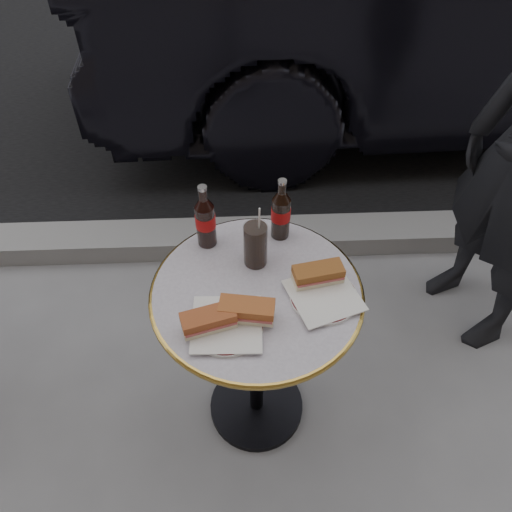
{
  "coord_description": "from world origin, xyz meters",
  "views": [
    {
      "loc": [
        -0.04,
        -0.91,
        1.84
      ],
      "look_at": [
        0.0,
        0.05,
        0.82
      ],
      "focal_mm": 35.0,
      "sensor_mm": 36.0,
      "label": 1
    }
  ],
  "objects_px": {
    "plate_left": "(227,326)",
    "cola_glass": "(255,244)",
    "bistro_table": "(257,357)",
    "plate_right": "(324,297)",
    "cola_bottle_left": "(205,216)",
    "cola_bottle_right": "(281,209)"
  },
  "relations": [
    {
      "from": "plate_left",
      "to": "cola_glass",
      "type": "height_order",
      "value": "cola_glass"
    },
    {
      "from": "bistro_table",
      "to": "plate_right",
      "type": "height_order",
      "value": "plate_right"
    },
    {
      "from": "plate_left",
      "to": "cola_bottle_left",
      "type": "distance_m",
      "value": 0.35
    },
    {
      "from": "plate_left",
      "to": "cola_glass",
      "type": "relative_size",
      "value": 1.34
    },
    {
      "from": "plate_left",
      "to": "cola_glass",
      "type": "bearing_deg",
      "value": 69.75
    },
    {
      "from": "plate_left",
      "to": "cola_bottle_right",
      "type": "xyz_separation_m",
      "value": [
        0.17,
        0.35,
        0.1
      ]
    },
    {
      "from": "plate_left",
      "to": "cola_bottle_right",
      "type": "bearing_deg",
      "value": 64.12
    },
    {
      "from": "plate_left",
      "to": "cola_bottle_left",
      "type": "xyz_separation_m",
      "value": [
        -0.06,
        0.32,
        0.11
      ]
    },
    {
      "from": "plate_right",
      "to": "cola_bottle_left",
      "type": "bearing_deg",
      "value": 144.65
    },
    {
      "from": "cola_bottle_right",
      "to": "cola_glass",
      "type": "distance_m",
      "value": 0.14
    },
    {
      "from": "bistro_table",
      "to": "cola_glass",
      "type": "relative_size",
      "value": 4.93
    },
    {
      "from": "bistro_table",
      "to": "cola_glass",
      "type": "distance_m",
      "value": 0.45
    },
    {
      "from": "plate_left",
      "to": "cola_glass",
      "type": "distance_m",
      "value": 0.26
    },
    {
      "from": "cola_bottle_left",
      "to": "cola_glass",
      "type": "height_order",
      "value": "cola_bottle_left"
    },
    {
      "from": "plate_right",
      "to": "cola_glass",
      "type": "xyz_separation_m",
      "value": [
        -0.19,
        0.15,
        0.07
      ]
    },
    {
      "from": "bistro_table",
      "to": "cola_bottle_left",
      "type": "height_order",
      "value": "cola_bottle_left"
    },
    {
      "from": "plate_left",
      "to": "cola_bottle_right",
      "type": "height_order",
      "value": "cola_bottle_right"
    },
    {
      "from": "plate_left",
      "to": "plate_right",
      "type": "distance_m",
      "value": 0.29
    },
    {
      "from": "cola_bottle_left",
      "to": "plate_right",
      "type": "bearing_deg",
      "value": -35.35
    },
    {
      "from": "bistro_table",
      "to": "cola_bottle_left",
      "type": "distance_m",
      "value": 0.54
    },
    {
      "from": "plate_left",
      "to": "cola_bottle_right",
      "type": "relative_size",
      "value": 0.91
    },
    {
      "from": "plate_right",
      "to": "cola_bottle_right",
      "type": "height_order",
      "value": "cola_bottle_right"
    }
  ]
}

